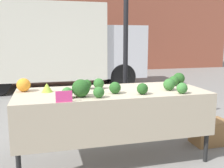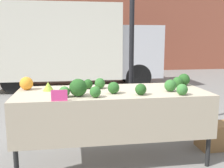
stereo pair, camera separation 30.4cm
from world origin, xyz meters
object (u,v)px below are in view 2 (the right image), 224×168
object	(u,v)px
orange_cauliflower	(26,83)
produce_crate	(216,136)
price_sign	(59,96)
parked_truck	(70,44)

from	to	relation	value
orange_cauliflower	produce_crate	world-z (taller)	orange_cauliflower
orange_cauliflower	price_sign	bearing A→B (deg)	-57.31
parked_truck	produce_crate	xyz separation A→B (m)	(1.90, -4.77, -1.10)
orange_cauliflower	price_sign	size ratio (longest dim) A/B	0.99
parked_truck	produce_crate	bearing A→B (deg)	-68.28
price_sign	orange_cauliflower	bearing A→B (deg)	122.69
parked_truck	orange_cauliflower	xyz separation A→B (m)	(-0.50, -4.64, -0.36)
orange_cauliflower	produce_crate	xyz separation A→B (m)	(2.40, -0.13, -0.74)
parked_truck	produce_crate	distance (m)	5.25
parked_truck	price_sign	xyz separation A→B (m)	(-0.09, -5.27, -0.38)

